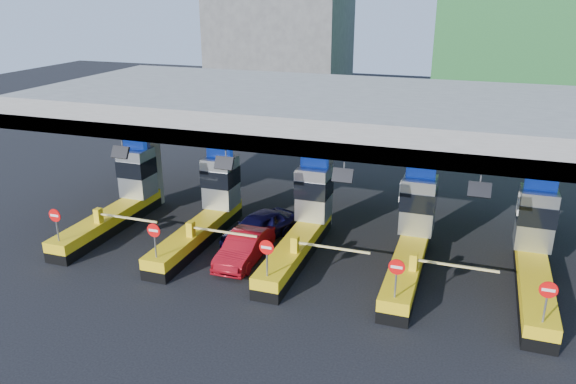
% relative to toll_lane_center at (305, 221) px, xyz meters
% --- Properties ---
extents(ground, '(120.00, 120.00, 0.00)m').
position_rel_toll_lane_center_xyz_m(ground, '(-0.00, -0.28, -1.40)').
color(ground, black).
rests_on(ground, ground).
extents(toll_canopy, '(28.00, 12.09, 7.00)m').
position_rel_toll_lane_center_xyz_m(toll_canopy, '(-0.00, 2.59, 4.74)').
color(toll_canopy, slate).
rests_on(toll_canopy, ground).
extents(toll_lane_far_left, '(4.43, 8.00, 4.16)m').
position_rel_toll_lane_center_xyz_m(toll_lane_far_left, '(-10.00, 0.00, 0.00)').
color(toll_lane_far_left, black).
rests_on(toll_lane_far_left, ground).
extents(toll_lane_left, '(4.43, 8.00, 4.16)m').
position_rel_toll_lane_center_xyz_m(toll_lane_left, '(-5.00, 0.00, 0.00)').
color(toll_lane_left, black).
rests_on(toll_lane_left, ground).
extents(toll_lane_center, '(4.43, 8.00, 4.16)m').
position_rel_toll_lane_center_xyz_m(toll_lane_center, '(0.00, 0.00, 0.00)').
color(toll_lane_center, black).
rests_on(toll_lane_center, ground).
extents(toll_lane_right, '(4.43, 8.00, 4.16)m').
position_rel_toll_lane_center_xyz_m(toll_lane_right, '(5.00, 0.00, 0.00)').
color(toll_lane_right, black).
rests_on(toll_lane_right, ground).
extents(toll_lane_far_right, '(4.43, 8.00, 4.16)m').
position_rel_toll_lane_center_xyz_m(toll_lane_far_right, '(10.00, 0.00, 0.00)').
color(toll_lane_far_right, black).
rests_on(toll_lane_far_right, ground).
extents(bg_building_concrete, '(14.00, 10.00, 18.00)m').
position_rel_toll_lane_center_xyz_m(bg_building_concrete, '(-14.00, 35.72, 7.60)').
color(bg_building_concrete, '#4C4C49').
rests_on(bg_building_concrete, ground).
extents(van, '(3.03, 4.59, 1.45)m').
position_rel_toll_lane_center_xyz_m(van, '(-2.36, 0.08, -0.67)').
color(van, black).
rests_on(van, ground).
extents(red_car, '(1.44, 4.13, 1.36)m').
position_rel_toll_lane_center_xyz_m(red_car, '(-2.14, -2.18, -0.72)').
color(red_car, maroon).
rests_on(red_car, ground).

